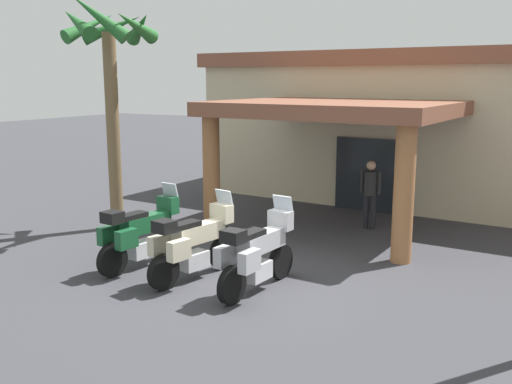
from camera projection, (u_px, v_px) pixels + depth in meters
ground_plane at (248, 279)px, 10.93m from camera, size 80.00×80.00×0.00m
motel_building at (405, 123)px, 19.02m from camera, size 12.13×12.15×4.57m
motorcycle_green at (141, 233)px, 11.50m from camera, size 0.77×2.21×1.61m
motorcycle_cream at (193, 244)px, 10.79m from camera, size 0.88×2.20×1.61m
motorcycle_silver at (257, 253)px, 10.19m from camera, size 0.74×2.21×1.61m
pedestrian at (370, 190)px, 14.42m from camera, size 0.53×0.32×1.74m
palm_tree_roadside at (110, 58)px, 13.87m from camera, size 2.37×2.39×5.74m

